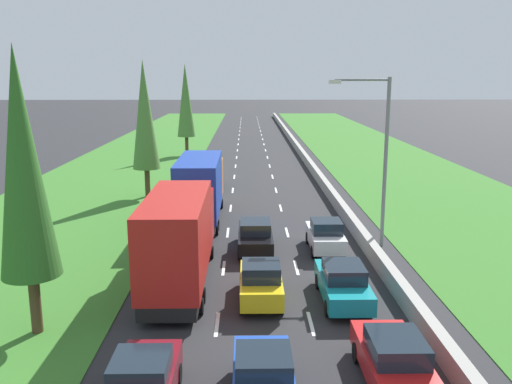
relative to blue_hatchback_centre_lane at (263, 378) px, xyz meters
name	(u,v)px	position (x,y,z in m)	size (l,w,h in m)	color
ground_plane	(252,154)	(0.19, 50.04, -0.84)	(300.00, 300.00, 0.00)	#28282B
grass_verge_left	(145,154)	(-12.46, 50.04, -0.82)	(14.00, 140.00, 0.04)	#387528
grass_verge_right	(372,153)	(14.54, 50.04, -0.82)	(14.00, 140.00, 0.04)	#387528
median_barrier	(300,150)	(5.89, 50.04, -0.41)	(0.44, 120.00, 0.85)	#9E9B93
lane_markings	(252,154)	(0.19, 50.04, -0.83)	(3.64, 116.00, 0.01)	white
blue_hatchback_centre_lane	(263,378)	(0.00, 0.00, 0.00)	(1.74, 3.90, 1.72)	#1E47B7
yellow_hatchback_centre_lane	(261,282)	(0.12, 7.12, 0.00)	(1.74, 3.90, 1.72)	yellow
black_sedan_centre_lane	(255,236)	(0.01, 13.72, -0.02)	(1.82, 4.50, 1.64)	black
red_sedan_right_lane	(395,361)	(3.90, 0.86, -0.02)	(1.82, 4.50, 1.64)	red
maroon_hatchback_left_lane	(143,383)	(-3.29, -0.19, 0.00)	(1.74, 3.90, 1.72)	maroon
red_box_truck_left_lane	(180,237)	(-3.36, 9.02, 1.35)	(2.46, 9.40, 4.18)	black
teal_sedan_right_lane	(343,283)	(3.46, 7.02, -0.02)	(1.82, 4.50, 1.64)	teal
white_hatchback_right_lane	(325,235)	(3.70, 13.60, 0.00)	(1.74, 3.90, 1.72)	white
blue_box_truck_left_lane	(201,188)	(-3.32, 19.63, 1.35)	(2.46, 9.40, 4.18)	black
teal_sedan_left_lane	(211,179)	(-3.35, 29.71, -0.02)	(1.82, 4.50, 1.64)	teal
poplar_tree_nearest	(23,165)	(-7.98, 4.51, 5.27)	(2.05, 2.05, 10.13)	#4C3823
poplar_tree_second	(145,116)	(-7.98, 26.83, 5.34)	(2.06, 2.06, 10.26)	#4C3823
poplar_tree_third	(186,101)	(-7.37, 48.95, 5.43)	(2.06, 2.06, 10.44)	#4C3823
street_light_mast	(379,150)	(6.53, 14.39, 4.40)	(3.20, 0.28, 9.00)	gray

